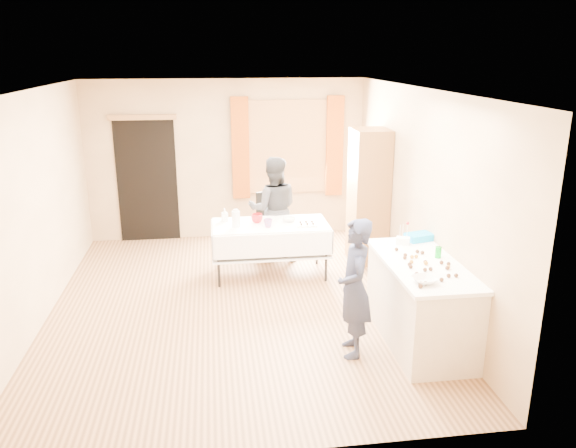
{
  "coord_description": "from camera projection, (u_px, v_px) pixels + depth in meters",
  "views": [
    {
      "loc": [
        -0.25,
        -6.4,
        3.0
      ],
      "look_at": [
        0.63,
        0.0,
        1.02
      ],
      "focal_mm": 35.0,
      "sensor_mm": 36.0,
      "label": 1
    }
  ],
  "objects": [
    {
      "name": "floor",
      "position": [
        238.0,
        305.0,
        6.97
      ],
      "size": [
        4.5,
        5.5,
        0.02
      ],
      "primitive_type": "cube",
      "color": "#9E7047",
      "rests_on": "ground"
    },
    {
      "name": "wall_back",
      "position": [
        227.0,
        160.0,
        9.2
      ],
      "size": [
        4.5,
        0.02,
        2.6
      ],
      "primitive_type": "cube",
      "color": "tan",
      "rests_on": "floor"
    },
    {
      "name": "pitcher",
      "position": [
        236.0,
        219.0,
        7.5
      ],
      "size": [
        0.11,
        0.11,
        0.22
      ],
      "primitive_type": "cylinder",
      "rotation": [
        0.0,
        0.0,
        -0.01
      ],
      "color": "silver",
      "rests_on": "party_table"
    },
    {
      "name": "ceiling",
      "position": [
        232.0,
        89.0,
        6.2
      ],
      "size": [
        4.5,
        5.5,
        0.02
      ],
      "primitive_type": "cube",
      "color": "white",
      "rests_on": "floor"
    },
    {
      "name": "window_frame",
      "position": [
        288.0,
        147.0,
        9.24
      ],
      "size": [
        1.32,
        0.06,
        1.52
      ],
      "primitive_type": "cube",
      "color": "olive",
      "rests_on": "wall_back"
    },
    {
      "name": "door_lintel",
      "position": [
        142.0,
        117.0,
        8.76
      ],
      "size": [
        1.05,
        0.06,
        0.08
      ],
      "primitive_type": "cube",
      "color": "olive",
      "rests_on": "wall_back"
    },
    {
      "name": "girl",
      "position": [
        354.0,
        288.0,
        5.64
      ],
      "size": [
        0.59,
        0.44,
        1.45
      ],
      "primitive_type": "imported",
      "rotation": [
        0.0,
        0.0,
        -1.66
      ],
      "color": "#1D233E",
      "rests_on": "floor"
    },
    {
      "name": "party_table",
      "position": [
        270.0,
        245.0,
        7.76
      ],
      "size": [
        1.61,
        0.82,
        0.75
      ],
      "rotation": [
        0.0,
        0.0,
        -0.0
      ],
      "color": "black",
      "rests_on": "floor"
    },
    {
      "name": "chair",
      "position": [
        272.0,
        235.0,
        8.67
      ],
      "size": [
        0.49,
        0.49,
        0.95
      ],
      "rotation": [
        0.0,
        0.0,
        0.31
      ],
      "color": "black",
      "rests_on": "floor"
    },
    {
      "name": "small_bowl",
      "position": [
        289.0,
        219.0,
        7.77
      ],
      "size": [
        0.24,
        0.24,
        0.05
      ],
      "primitive_type": "imported",
      "rotation": [
        0.0,
        0.0,
        -0.18
      ],
      "color": "white",
      "rests_on": "party_table"
    },
    {
      "name": "soda_can",
      "position": [
        438.0,
        252.0,
        5.93
      ],
      "size": [
        0.08,
        0.08,
        0.12
      ],
      "primitive_type": "cylinder",
      "rotation": [
        0.0,
        0.0,
        0.18
      ],
      "color": "#0A8F1D",
      "rests_on": "counter"
    },
    {
      "name": "wall_left",
      "position": [
        33.0,
        210.0,
        6.29
      ],
      "size": [
        0.02,
        5.5,
        2.6
      ],
      "primitive_type": "cube",
      "color": "tan",
      "rests_on": "floor"
    },
    {
      "name": "bottle",
      "position": [
        225.0,
        215.0,
        7.76
      ],
      "size": [
        0.1,
        0.11,
        0.18
      ],
      "primitive_type": "imported",
      "rotation": [
        0.0,
        0.0,
        0.15
      ],
      "color": "white",
      "rests_on": "party_table"
    },
    {
      "name": "cup_rainbow",
      "position": [
        268.0,
        223.0,
        7.5
      ],
      "size": [
        0.13,
        0.13,
        0.11
      ],
      "primitive_type": "imported",
      "rotation": [
        0.0,
        0.0,
        0.04
      ],
      "color": "red",
      "rests_on": "party_table"
    },
    {
      "name": "pastry_tray",
      "position": [
        307.0,
        225.0,
        7.6
      ],
      "size": [
        0.29,
        0.22,
        0.02
      ],
      "primitive_type": "cube",
      "rotation": [
        0.0,
        0.0,
        -0.07
      ],
      "color": "white",
      "rests_on": "party_table"
    },
    {
      "name": "cabinet",
      "position": [
        368.0,
        197.0,
        8.16
      ],
      "size": [
        0.5,
        0.6,
        1.96
      ],
      "primitive_type": "cube",
      "color": "brown",
      "rests_on": "floor"
    },
    {
      "name": "doorway",
      "position": [
        147.0,
        181.0,
        9.09
      ],
      "size": [
        0.95,
        0.04,
        2.0
      ],
      "primitive_type": "cube",
      "color": "black",
      "rests_on": "floor"
    },
    {
      "name": "cake_balls",
      "position": [
        425.0,
        266.0,
        5.66
      ],
      "size": [
        0.53,
        1.05,
        0.04
      ],
      "color": "#3F2314",
      "rests_on": "counter"
    },
    {
      "name": "wall_right",
      "position": [
        419.0,
        197.0,
        6.88
      ],
      "size": [
        0.02,
        5.5,
        2.6
      ],
      "primitive_type": "cube",
      "color": "tan",
      "rests_on": "floor"
    },
    {
      "name": "mixing_bowl",
      "position": [
        424.0,
        280.0,
        5.3
      ],
      "size": [
        0.32,
        0.32,
        0.06
      ],
      "primitive_type": "imported",
      "rotation": [
        0.0,
        0.0,
        0.2
      ],
      "color": "white",
      "rests_on": "counter"
    },
    {
      "name": "wall_front",
      "position": [
        253.0,
        303.0,
        3.98
      ],
      "size": [
        4.5,
        0.02,
        2.6
      ],
      "primitive_type": "cube",
      "color": "tan",
      "rests_on": "floor"
    },
    {
      "name": "curtain_right",
      "position": [
        335.0,
        146.0,
        9.29
      ],
      "size": [
        0.28,
        0.06,
        1.65
      ],
      "primitive_type": "cube",
      "color": "#98430E",
      "rests_on": "wall_back"
    },
    {
      "name": "curtain_left",
      "position": [
        240.0,
        148.0,
        9.09
      ],
      "size": [
        0.28,
        0.06,
        1.65
      ],
      "primitive_type": "cube",
      "color": "#98430E",
      "rests_on": "wall_back"
    },
    {
      "name": "foam_block",
      "position": [
        403.0,
        241.0,
        6.36
      ],
      "size": [
        0.18,
        0.15,
        0.08
      ],
      "primitive_type": "cube",
      "rotation": [
        0.0,
        0.0,
        -0.42
      ],
      "color": "white",
      "rests_on": "counter"
    },
    {
      "name": "cup_red",
      "position": [
        257.0,
        218.0,
        7.7
      ],
      "size": [
        0.21,
        0.21,
        0.12
      ],
      "primitive_type": "imported",
      "rotation": [
        0.0,
        0.0,
        -0.19
      ],
      "color": "red",
      "rests_on": "party_table"
    },
    {
      "name": "woman",
      "position": [
        274.0,
        209.0,
        8.29
      ],
      "size": [
        0.86,
        0.72,
        1.55
      ],
      "primitive_type": "imported",
      "rotation": [
        0.0,
        0.0,
        3.05
      ],
      "color": "black",
      "rests_on": "floor"
    },
    {
      "name": "counter",
      "position": [
        420.0,
        302.0,
        5.96
      ],
      "size": [
        0.78,
        1.64,
        0.91
      ],
      "color": "beige",
      "rests_on": "floor"
    },
    {
      "name": "window_pane",
      "position": [
        288.0,
        147.0,
        9.22
      ],
      "size": [
        1.2,
        0.02,
        1.4
      ],
      "primitive_type": "cube",
      "color": "white",
      "rests_on": "wall_back"
    },
    {
      "name": "blue_basket",
      "position": [
        419.0,
        237.0,
        6.49
      ],
      "size": [
        0.34,
        0.27,
        0.08
      ],
      "primitive_type": "cube",
      "rotation": [
        0.0,
        0.0,
        0.25
      ],
      "color": "#0690E0",
      "rests_on": "counter"
    }
  ]
}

